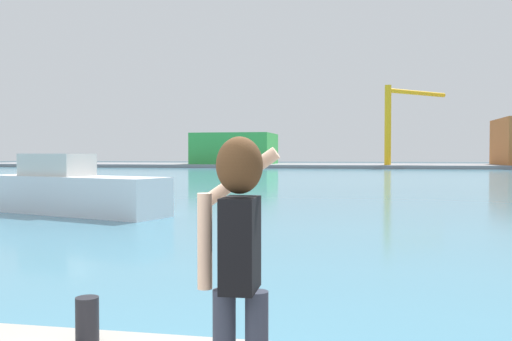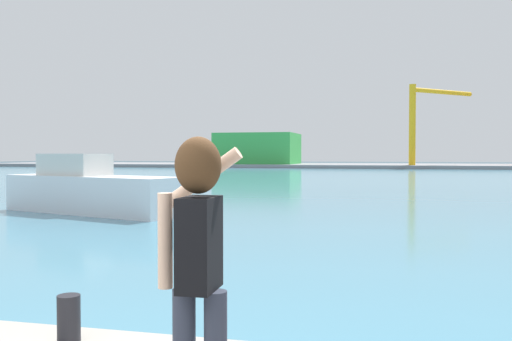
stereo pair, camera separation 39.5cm
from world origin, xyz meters
TOP-DOWN VIEW (x-y plane):
  - ground_plane at (0.00, 50.00)m, footprint 220.00×220.00m
  - harbor_water at (0.00, 52.00)m, footprint 140.00×100.00m
  - far_shore_dock at (0.00, 92.00)m, footprint 140.00×20.00m
  - person_photographer at (1.04, 0.47)m, footprint 0.53×0.55m
  - harbor_bollard at (-0.54, 1.57)m, footprint 0.20×0.20m
  - boat_moored at (-8.90, 16.09)m, footprint 7.82×4.17m
  - warehouse_left at (-20.67, 91.29)m, footprint 13.24×11.41m
  - port_crane at (6.47, 86.76)m, footprint 10.07×9.89m

SIDE VIEW (x-z plane):
  - ground_plane at x=0.00m, z-range 0.00..0.00m
  - harbor_water at x=0.00m, z-range 0.00..0.02m
  - far_shore_dock at x=0.00m, z-range 0.00..0.55m
  - harbor_bollard at x=-0.54m, z-range 0.58..1.00m
  - boat_moored at x=-8.90m, z-range -0.24..1.97m
  - person_photographer at x=1.04m, z-range 0.78..2.52m
  - warehouse_left at x=-20.67m, z-range 0.55..5.77m
  - port_crane at x=6.47m, z-range 2.37..14.61m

